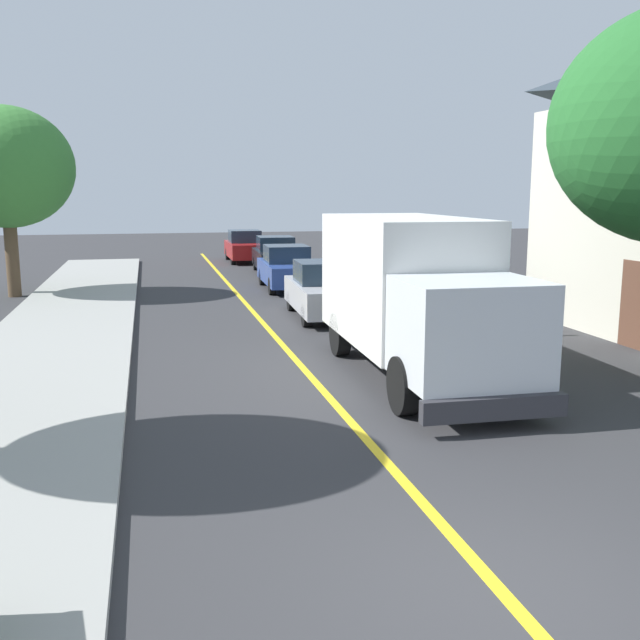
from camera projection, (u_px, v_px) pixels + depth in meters
name	position (u px, v px, depth m)	size (l,w,h in m)	color
ground_plane	(499.00, 589.00, 6.88)	(120.00, 120.00, 0.00)	#303033
centre_line_yellow	(293.00, 357.00, 16.45)	(0.16, 56.00, 0.01)	gold
box_truck	(414.00, 289.00, 14.63)	(2.57, 7.24, 3.20)	silver
parked_car_near	(324.00, 291.00, 21.47)	(2.00, 4.48, 1.67)	#B7B7BC
parked_car_mid	(287.00, 269.00, 27.63)	(1.94, 4.45, 1.67)	#2D4793
parked_car_far	(276.00, 256.00, 33.04)	(2.01, 4.48, 1.67)	black
parked_car_furthest	(245.00, 247.00, 38.25)	(1.85, 4.42, 1.67)	maroon
parked_van_across	(429.00, 288.00, 22.07)	(1.90, 4.44, 1.67)	#B7B7BC
stop_sign	(473.00, 266.00, 18.32)	(0.80, 0.10, 2.65)	gray
street_tree_down_block	(5.00, 168.00, 25.01)	(4.67, 4.67, 6.64)	brown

